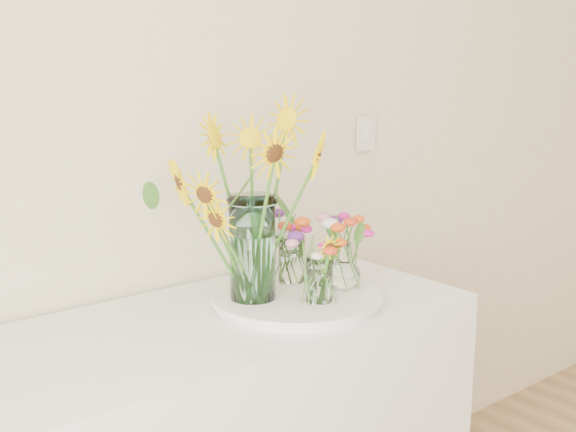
# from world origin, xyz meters

# --- Properties ---
(tray) EXTENTS (0.44, 0.44, 0.02)m
(tray) POSITION_xyz_m (-0.30, 1.89, 0.91)
(tray) COLOR white
(tray) RESTS_ON counter
(mason_jar) EXTENTS (0.15, 0.15, 0.28)m
(mason_jar) POSITION_xyz_m (-0.42, 1.93, 1.07)
(mason_jar) COLOR #BDF8FA
(mason_jar) RESTS_ON tray
(sunflower_bouquet) EXTENTS (0.90, 0.90, 0.54)m
(sunflower_bouquet) POSITION_xyz_m (-0.42, 1.93, 1.19)
(sunflower_bouquet) COLOR yellow
(sunflower_bouquet) RESTS_ON tray
(small_vase_a) EXTENTS (0.07, 0.07, 0.12)m
(small_vase_a) POSITION_xyz_m (-0.30, 1.80, 0.98)
(small_vase_a) COLOR white
(small_vase_a) RESTS_ON tray
(wildflower_posy_a) EXTENTS (0.20, 0.20, 0.21)m
(wildflower_posy_a) POSITION_xyz_m (-0.30, 1.80, 1.03)
(wildflower_posy_a) COLOR #EB5114
(wildflower_posy_a) RESTS_ON tray
(small_vase_b) EXTENTS (0.11, 0.11, 0.13)m
(small_vase_b) POSITION_xyz_m (-0.16, 1.85, 0.99)
(small_vase_b) COLOR white
(small_vase_b) RESTS_ON tray
(wildflower_posy_b) EXTENTS (0.20, 0.20, 0.22)m
(wildflower_posy_b) POSITION_xyz_m (-0.16, 1.85, 1.04)
(wildflower_posy_b) COLOR #EB5114
(wildflower_posy_b) RESTS_ON tray
(small_vase_c) EXTENTS (0.09, 0.09, 0.13)m
(small_vase_c) POSITION_xyz_m (-0.24, 1.98, 0.99)
(small_vase_c) COLOR white
(small_vase_c) RESTS_ON tray
(wildflower_posy_c) EXTENTS (0.20, 0.20, 0.22)m
(wildflower_posy_c) POSITION_xyz_m (-0.24, 1.98, 1.03)
(wildflower_posy_c) COLOR #EB5114
(wildflower_posy_c) RESTS_ON tray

